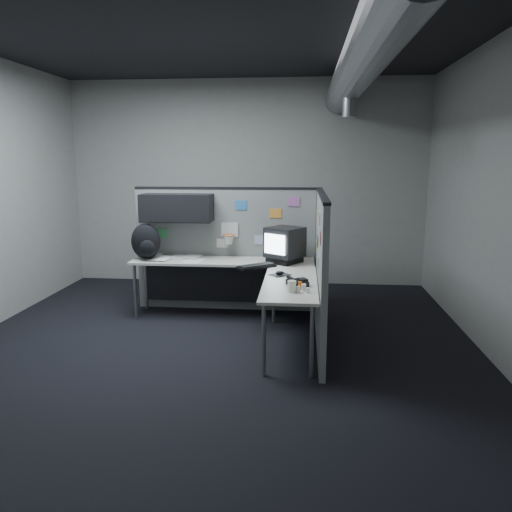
# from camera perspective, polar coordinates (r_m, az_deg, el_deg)

# --- Properties ---
(room) EXTENTS (5.62, 5.62, 3.22)m
(room) POSITION_cam_1_polar(r_m,az_deg,el_deg) (5.14, 1.61, 12.24)
(room) COLOR black
(room) RESTS_ON ground
(partition_back) EXTENTS (2.44, 0.42, 1.63)m
(partition_back) POSITION_cam_1_polar(r_m,az_deg,el_deg) (6.53, -4.83, 2.29)
(partition_back) COLOR gray
(partition_back) RESTS_ON ground
(partition_right) EXTENTS (0.07, 2.23, 1.63)m
(partition_right) POSITION_cam_1_polar(r_m,az_deg,el_deg) (5.47, 7.38, -1.40)
(partition_right) COLOR gray
(partition_right) RESTS_ON ground
(desk) EXTENTS (2.31, 2.11, 0.73)m
(desk) POSITION_cam_1_polar(r_m,az_deg,el_deg) (6.03, -1.92, -2.14)
(desk) COLOR beige
(desk) RESTS_ON ground
(monitor) EXTENTS (0.53, 0.53, 0.44)m
(monitor) POSITION_cam_1_polar(r_m,az_deg,el_deg) (6.12, 3.30, 1.32)
(monitor) COLOR black
(monitor) RESTS_ON desk
(keyboard) EXTENTS (0.47, 0.42, 0.04)m
(keyboard) POSITION_cam_1_polar(r_m,az_deg,el_deg) (5.85, 0.09, -1.18)
(keyboard) COLOR black
(keyboard) RESTS_ON desk
(mouse) EXTENTS (0.27, 0.26, 0.05)m
(mouse) POSITION_cam_1_polar(r_m,az_deg,el_deg) (5.50, 2.75, -2.03)
(mouse) COLOR black
(mouse) RESTS_ON desk
(phone) EXTENTS (0.24, 0.25, 0.09)m
(phone) POSITION_cam_1_polar(r_m,az_deg,el_deg) (5.05, 4.71, -3.00)
(phone) COLOR black
(phone) RESTS_ON desk
(bottles) EXTENTS (0.14, 0.15, 0.08)m
(bottles) POSITION_cam_1_polar(r_m,az_deg,el_deg) (4.85, 5.28, -3.64)
(bottles) COLOR silver
(bottles) RESTS_ON desk
(cup) EXTENTS (0.10, 0.10, 0.11)m
(cup) POSITION_cam_1_polar(r_m,az_deg,el_deg) (4.80, 4.12, -3.50)
(cup) COLOR silver
(cup) RESTS_ON desk
(papers) EXTENTS (0.87, 0.61, 0.02)m
(papers) POSITION_cam_1_polar(r_m,az_deg,el_deg) (6.52, -9.52, -0.14)
(papers) COLOR white
(papers) RESTS_ON desk
(backpack) EXTENTS (0.39, 0.35, 0.46)m
(backpack) POSITION_cam_1_polar(r_m,az_deg,el_deg) (6.46, -12.46, 1.57)
(backpack) COLOR black
(backpack) RESTS_ON desk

